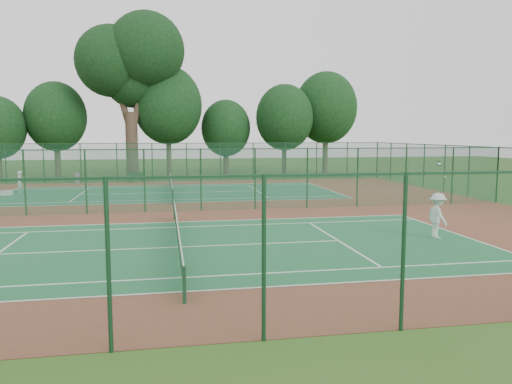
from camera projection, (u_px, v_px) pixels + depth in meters
ground at (174, 212)px, 27.73m from camera, size 120.00×120.00×0.00m
red_pad at (174, 211)px, 27.73m from camera, size 40.00×36.00×0.01m
court_near at (178, 247)px, 18.94m from camera, size 23.77×10.97×0.01m
court_far at (171, 193)px, 36.52m from camera, size 23.77×10.97×0.01m
fence_north at (170, 162)px, 45.11m from camera, size 40.00×0.09×3.50m
fence_south at (188, 262)px, 9.94m from camera, size 40.00×0.09×3.50m
fence_east at (497, 175)px, 31.10m from camera, size 0.09×36.00×3.50m
fence_divider at (173, 180)px, 27.53m from camera, size 40.00×0.09×3.50m
tennis_net_near at (178, 234)px, 18.87m from camera, size 0.10×12.90×0.97m
tennis_net_far at (171, 185)px, 36.46m from camera, size 0.10×12.90×0.97m
player_near at (438, 216)px, 20.50m from camera, size 0.71×1.22×1.87m
player_far at (19, 182)px, 36.12m from camera, size 0.48×0.65×1.62m
trash_bin at (77, 178)px, 43.08m from camera, size 0.62×0.62×0.95m
bench at (137, 177)px, 43.98m from camera, size 1.54×0.56×0.93m
kit_bag at (5, 193)px, 34.91m from camera, size 0.98×0.62×0.34m
stray_ball_a at (253, 210)px, 28.14m from camera, size 0.06×0.06×0.06m
stray_ball_b at (335, 208)px, 28.63m from camera, size 0.06×0.06×0.06m
stray_ball_c at (100, 215)px, 26.29m from camera, size 0.07×0.07×0.07m
big_tree at (131, 61)px, 47.63m from camera, size 10.33×7.56×15.88m
evergreen_row at (174, 176)px, 51.51m from camera, size 39.00×5.00×12.00m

